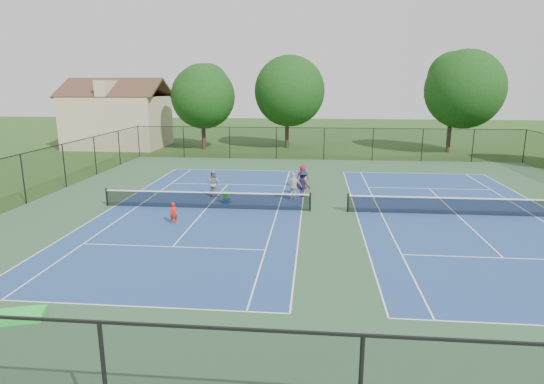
# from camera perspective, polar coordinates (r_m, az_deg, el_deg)

# --- Properties ---
(ground) EXTENTS (140.00, 140.00, 0.00)m
(ground) POSITION_cam_1_polar(r_m,az_deg,el_deg) (25.77, 7.12, -2.45)
(ground) COLOR #234716
(ground) RESTS_ON ground
(court_pad) EXTENTS (36.00, 36.00, 0.01)m
(court_pad) POSITION_cam_1_polar(r_m,az_deg,el_deg) (25.77, 7.12, -2.44)
(court_pad) COLOR #2C4F32
(court_pad) RESTS_ON ground
(tennis_court_left) EXTENTS (12.00, 23.83, 1.07)m
(tennis_court_left) POSITION_cam_1_polar(r_m,az_deg,el_deg) (26.45, -8.21, -1.85)
(tennis_court_left) COLOR navy
(tennis_court_left) RESTS_ON ground
(tennis_court_right) EXTENTS (12.00, 23.83, 1.07)m
(tennis_court_right) POSITION_cam_1_polar(r_m,az_deg,el_deg) (26.90, 22.22, -2.47)
(tennis_court_right) COLOR navy
(tennis_court_right) RESTS_ON ground
(perimeter_fence) EXTENTS (36.08, 36.08, 3.02)m
(perimeter_fence) POSITION_cam_1_polar(r_m,az_deg,el_deg) (25.38, 7.23, 1.03)
(perimeter_fence) COLOR black
(perimeter_fence) RESTS_ON ground
(tree_back_a) EXTENTS (6.80, 6.80, 9.15)m
(tree_back_a) POSITION_cam_1_polar(r_m,az_deg,el_deg) (50.28, -8.75, 12.18)
(tree_back_a) COLOR #2D2116
(tree_back_a) RESTS_ON ground
(tree_back_b) EXTENTS (7.60, 7.60, 10.03)m
(tree_back_b) POSITION_cam_1_polar(r_m,az_deg,el_deg) (50.88, 1.93, 12.96)
(tree_back_b) COLOR #2D2116
(tree_back_b) RESTS_ON ground
(tree_back_d) EXTENTS (7.80, 7.80, 10.37)m
(tree_back_d) POSITION_cam_1_polar(r_m,az_deg,el_deg) (50.71, 21.80, 12.30)
(tree_back_d) COLOR #2D2116
(tree_back_d) RESTS_ON ground
(clapboard_house) EXTENTS (10.80, 8.10, 7.65)m
(clapboard_house) POSITION_cam_1_polar(r_m,az_deg,el_deg) (54.63, -18.73, 8.63)
(clapboard_house) COLOR tan
(clapboard_house) RESTS_ON ground
(child_player) EXTENTS (0.48, 0.41, 1.11)m
(child_player) POSITION_cam_1_polar(r_m,az_deg,el_deg) (23.77, -12.22, -2.63)
(child_player) COLOR red
(child_player) RESTS_ON ground
(instructor) EXTENTS (0.91, 0.77, 1.68)m
(instructor) POSITION_cam_1_polar(r_m,az_deg,el_deg) (29.03, -7.40, 1.06)
(instructor) COLOR gray
(instructor) RESTS_ON ground
(bystander_a) EXTENTS (1.03, 0.45, 1.73)m
(bystander_a) POSITION_cam_1_polar(r_m,az_deg,el_deg) (27.94, 2.73, 0.72)
(bystander_a) COLOR silver
(bystander_a) RESTS_ON ground
(bystander_b) EXTENTS (1.24, 1.16, 1.68)m
(bystander_b) POSITION_cam_1_polar(r_m,az_deg,el_deg) (28.85, 3.91, 1.06)
(bystander_b) COLOR #1A1A3A
(bystander_b) RESTS_ON ground
(bystander_c) EXTENTS (0.88, 0.64, 1.68)m
(bystander_c) POSITION_cam_1_polar(r_m,az_deg,el_deg) (30.87, 3.87, 1.88)
(bystander_c) COLOR maroon
(bystander_c) RESTS_ON ground
(ball_crate) EXTENTS (0.43, 0.40, 0.33)m
(ball_crate) POSITION_cam_1_polar(r_m,az_deg,el_deg) (27.38, -5.72, -1.11)
(ball_crate) COLOR navy
(ball_crate) RESTS_ON ground
(ball_hopper) EXTENTS (0.40, 0.36, 0.39)m
(ball_hopper) POSITION_cam_1_polar(r_m,az_deg,el_deg) (27.29, -5.74, -0.38)
(ball_hopper) COLOR #1A9824
(ball_hopper) RESTS_ON ball_crate
(green_tarp) EXTENTS (1.65, 1.29, 0.18)m
(green_tarp) POSITION_cam_1_polar(r_m,az_deg,el_deg) (16.34, -29.18, -13.40)
(green_tarp) COLOR green
(green_tarp) RESTS_ON ground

